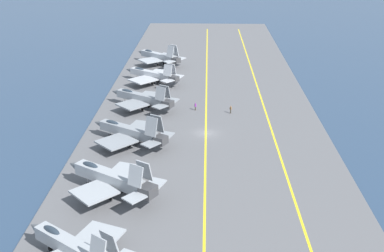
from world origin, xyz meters
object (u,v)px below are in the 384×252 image
Objects in this scene: parked_jet_nearest at (74,248)px; crew_brown_vest at (231,109)px; parked_jet_fourth at (142,98)px; parked_jet_fifth at (152,75)px; parked_jet_third at (130,132)px; parked_jet_sixth at (159,56)px; parked_jet_second at (111,178)px; crew_purple_vest at (195,106)px.

crew_brown_vest is (50.33, -20.25, -1.47)m from parked_jet_nearest.
parked_jet_fourth is 1.01× the size of parked_jet_fifth.
parked_jet_sixth is (54.51, 0.03, 0.11)m from parked_jet_third.
parked_jet_fifth reaches higher than crew_brown_vest.
parked_jet_third is 1.01× the size of parked_jet_fourth.
parked_jet_fourth is at bearing 179.54° from parked_jet_fifth.
parked_jet_second is 0.99× the size of parked_jet_third.
parked_jet_fourth is at bearing 0.12° from parked_jet_second.
crew_purple_vest is (35.79, -11.48, -1.84)m from parked_jet_second.
parked_jet_fourth reaches higher than crew_brown_vest.
parked_jet_second is at bearing 179.94° from parked_jet_third.
parked_jet_third is 1.07× the size of parked_jet_sixth.
parked_jet_nearest is 16.22m from parked_jet_second.
parked_jet_nearest reaches higher than parked_jet_fourth.
parked_jet_second reaches higher than crew_brown_vest.
parked_jet_sixth is at bearing 17.23° from crew_purple_vest.
parked_jet_third reaches higher than crew_brown_vest.
crew_brown_vest is (-38.68, -19.01, -1.48)m from parked_jet_sixth.
parked_jet_sixth is (17.84, 0.08, 0.19)m from parked_jet_fifth.
parked_jet_fifth is at bearing 30.70° from crew_purple_vest.
parked_jet_third reaches higher than parked_jet_sixth.
parked_jet_second is 55.00m from parked_jet_fifth.
parked_jet_third is 18.21m from parked_jet_fourth.
parked_jet_fourth is at bearing 82.90° from crew_brown_vest.
parked_jet_fifth is at bearing 42.26° from crew_brown_vest.
parked_jet_sixth is at bearing 26.18° from crew_brown_vest.
parked_jet_fourth is 18.46m from parked_jet_fifth.
crew_purple_vest is at bearing -33.26° from parked_jet_third.
parked_jet_fourth is at bearing 179.90° from parked_jet_sixth.
parked_jet_fifth is 22.37m from crew_purple_vest.
parked_jet_third is 9.22× the size of crew_purple_vest.
parked_jet_sixth is (89.01, -1.24, 0.00)m from parked_jet_nearest.
crew_purple_vest is at bearing -93.71° from parked_jet_fourth.
parked_jet_sixth is at bearing 0.01° from parked_jet_second.
parked_jet_third is at bearing -2.11° from parked_jet_nearest.
parked_jet_nearest reaches higher than parked_jet_sixth.
parked_jet_third is at bearing 179.92° from parked_jet_fifth.
parked_jet_nearest is at bearing 175.57° from parked_jet_second.
parked_jet_second reaches higher than crew_purple_vest.
parked_jet_fifth is (71.17, -1.32, -0.19)m from parked_jet_nearest.
crew_brown_vest is (-2.38, -19.08, -1.49)m from parked_jet_fourth.
parked_jet_nearest is 0.93× the size of parked_jet_fourth.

